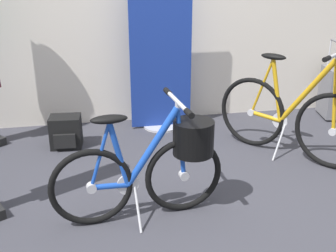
{
  "coord_description": "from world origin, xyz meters",
  "views": [
    {
      "loc": [
        -0.61,
        -2.04,
        1.5
      ],
      "look_at": [
        -0.15,
        0.36,
        0.55
      ],
      "focal_mm": 43.08,
      "sensor_mm": 36.0,
      "label": 1
    }
  ],
  "objects_px": {
    "floor_banner_stand": "(161,63)",
    "folding_bike_foreground": "(158,161)",
    "rolling_suitcase": "(332,92)",
    "handbag_on_floor": "(66,132)",
    "display_bike_left": "(290,116)"
  },
  "relations": [
    {
      "from": "floor_banner_stand",
      "to": "rolling_suitcase",
      "type": "distance_m",
      "value": 1.89
    },
    {
      "from": "display_bike_left",
      "to": "rolling_suitcase",
      "type": "bearing_deg",
      "value": 42.31
    },
    {
      "from": "folding_bike_foreground",
      "to": "rolling_suitcase",
      "type": "xyz_separation_m",
      "value": [
        2.15,
        1.51,
        -0.1
      ]
    },
    {
      "from": "folding_bike_foreground",
      "to": "rolling_suitcase",
      "type": "height_order",
      "value": "rolling_suitcase"
    },
    {
      "from": "rolling_suitcase",
      "to": "handbag_on_floor",
      "type": "height_order",
      "value": "rolling_suitcase"
    },
    {
      "from": "rolling_suitcase",
      "to": "floor_banner_stand",
      "type": "bearing_deg",
      "value": 178.71
    },
    {
      "from": "floor_banner_stand",
      "to": "folding_bike_foreground",
      "type": "bearing_deg",
      "value": -100.59
    },
    {
      "from": "display_bike_left",
      "to": "rolling_suitcase",
      "type": "height_order",
      "value": "display_bike_left"
    },
    {
      "from": "floor_banner_stand",
      "to": "handbag_on_floor",
      "type": "relative_size",
      "value": 5.19
    },
    {
      "from": "floor_banner_stand",
      "to": "handbag_on_floor",
      "type": "bearing_deg",
      "value": -160.71
    },
    {
      "from": "folding_bike_foreground",
      "to": "rolling_suitcase",
      "type": "bearing_deg",
      "value": 35.08
    },
    {
      "from": "folding_bike_foreground",
      "to": "rolling_suitcase",
      "type": "distance_m",
      "value": 2.62
    },
    {
      "from": "floor_banner_stand",
      "to": "display_bike_left",
      "type": "xyz_separation_m",
      "value": [
        0.94,
        -0.87,
        -0.31
      ]
    },
    {
      "from": "rolling_suitcase",
      "to": "handbag_on_floor",
      "type": "xyz_separation_m",
      "value": [
        -2.78,
        -0.28,
        -0.14
      ]
    },
    {
      "from": "floor_banner_stand",
      "to": "rolling_suitcase",
      "type": "xyz_separation_m",
      "value": [
        1.86,
        -0.04,
        -0.38
      ]
    }
  ]
}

